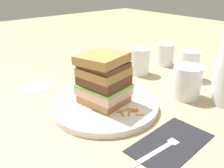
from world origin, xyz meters
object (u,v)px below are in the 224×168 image
(juice_glass, at_px, (187,83))
(napkin_pink, at_px, (36,86))
(empty_tumbler_0, at_px, (165,55))
(empty_tumbler_1, at_px, (224,76))
(empty_tumbler_2, at_px, (189,65))
(knife, at_px, (64,85))
(empty_tumbler_3, at_px, (140,61))
(main_plate, at_px, (103,104))
(fork, at_px, (164,146))
(sandwich, at_px, (103,79))
(napkin_dark, at_px, (171,143))

(juice_glass, relative_size, napkin_pink, 0.98)
(empty_tumbler_0, distance_m, empty_tumbler_1, 0.26)
(empty_tumbler_2, bearing_deg, napkin_pink, -122.88)
(knife, xyz_separation_m, napkin_pink, (-0.06, -0.07, -0.00))
(empty_tumbler_3, xyz_separation_m, napkin_pink, (-0.14, -0.32, -0.04))
(empty_tumbler_2, distance_m, empty_tumbler_3, 0.16)
(empty_tumbler_2, distance_m, napkin_pink, 0.49)
(main_plate, height_order, fork, main_plate)
(knife, relative_size, empty_tumbler_2, 2.16)
(sandwich, bearing_deg, empty_tumbler_1, 66.54)
(napkin_dark, bearing_deg, empty_tumbler_3, 143.07)
(main_plate, height_order, napkin_pink, main_plate)
(fork, height_order, empty_tumbler_0, empty_tumbler_0)
(napkin_dark, relative_size, juice_glass, 1.98)
(juice_glass, bearing_deg, sandwich, -116.15)
(sandwich, xyz_separation_m, empty_tumbler_0, (-0.11, 0.38, -0.04))
(juice_glass, distance_m, empty_tumbler_3, 0.21)
(main_plate, bearing_deg, knife, -177.33)
(juice_glass, distance_m, empty_tumbler_1, 0.13)
(sandwich, height_order, empty_tumbler_1, sandwich)
(napkin_dark, distance_m, knife, 0.39)
(napkin_pink, bearing_deg, empty_tumbler_0, 74.12)
(sandwich, height_order, napkin_dark, sandwich)
(juice_glass, xyz_separation_m, napkin_pink, (-0.34, -0.29, -0.04))
(juice_glass, xyz_separation_m, empty_tumbler_2, (-0.08, 0.12, 0.00))
(empty_tumbler_1, height_order, napkin_pink, empty_tumbler_1)
(sandwich, bearing_deg, napkin_pink, -162.34)
(knife, bearing_deg, main_plate, 2.67)
(sandwich, relative_size, empty_tumbler_3, 1.46)
(napkin_dark, xyz_separation_m, empty_tumbler_1, (-0.06, 0.33, 0.04))
(sandwich, height_order, empty_tumbler_0, sandwich)
(sandwich, height_order, empty_tumbler_2, sandwich)
(napkin_dark, bearing_deg, empty_tumbler_2, 118.79)
(knife, relative_size, empty_tumbler_1, 2.28)
(napkin_dark, bearing_deg, empty_tumbler_0, 130.02)
(fork, bearing_deg, juice_glass, 114.69)
(main_plate, height_order, napkin_dark, main_plate)
(napkin_dark, bearing_deg, empty_tumbler_1, 100.63)
(napkin_pink, bearing_deg, sandwich, 17.66)
(empty_tumbler_3, distance_m, napkin_pink, 0.35)
(napkin_dark, xyz_separation_m, knife, (-0.39, -0.02, 0.00))
(knife, height_order, napkin_pink, same)
(napkin_dark, xyz_separation_m, fork, (-0.00, -0.02, 0.00))
(main_plate, distance_m, sandwich, 0.07)
(empty_tumbler_3, bearing_deg, empty_tumbler_0, 91.77)
(fork, relative_size, empty_tumbler_3, 1.85)
(empty_tumbler_0, relative_size, napkin_pink, 0.87)
(juice_glass, relative_size, empty_tumbler_0, 1.13)
(knife, bearing_deg, juice_glass, 37.57)
(fork, xyz_separation_m, empty_tumbler_3, (-0.31, 0.26, 0.04))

